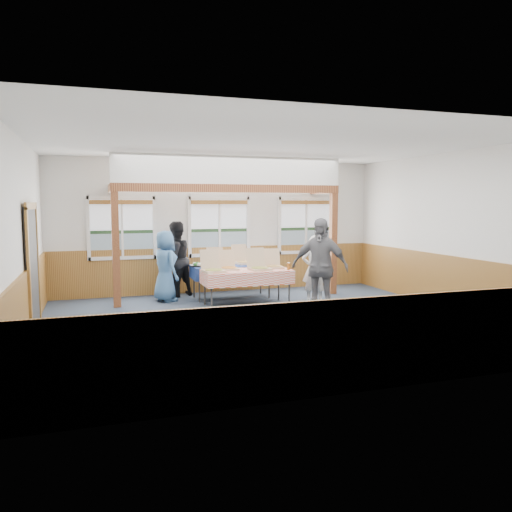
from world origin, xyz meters
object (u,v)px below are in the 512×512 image
(woman_white, at_px, (314,269))
(table_left, at_px, (231,268))
(person_grey, at_px, (320,267))
(table_right, at_px, (247,273))
(man_blue, at_px, (165,266))
(woman_black, at_px, (175,259))

(woman_white, bearing_deg, table_left, -21.95)
(woman_white, distance_m, person_grey, 1.31)
(table_right, xyz_separation_m, man_blue, (-1.58, 0.99, 0.08))
(man_blue, bearing_deg, table_left, -112.22)
(woman_black, relative_size, man_blue, 1.12)
(table_left, bearing_deg, table_right, -74.73)
(woman_white, xyz_separation_m, person_grey, (-0.44, -1.21, 0.21))
(man_blue, height_order, person_grey, person_grey)
(table_left, height_order, table_right, same)
(woman_white, height_order, person_grey, person_grey)
(table_left, distance_m, table_right, 0.93)
(man_blue, xyz_separation_m, person_grey, (2.62, -2.36, 0.16))
(woman_white, bearing_deg, table_right, 6.71)
(woman_white, bearing_deg, man_blue, -7.69)
(table_left, bearing_deg, woman_black, 165.39)
(table_right, xyz_separation_m, person_grey, (1.04, -1.37, 0.25))
(woman_black, bearing_deg, person_grey, 99.40)
(table_left, relative_size, man_blue, 1.22)
(woman_black, distance_m, man_blue, 0.58)
(table_left, xyz_separation_m, table_right, (0.08, -0.93, 0.00))
(table_left, height_order, person_grey, person_grey)
(table_left, bearing_deg, man_blue, -172.18)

